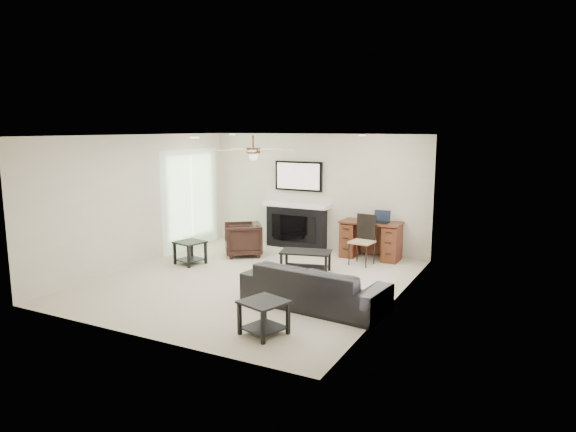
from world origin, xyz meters
name	(u,v)px	position (x,y,z in m)	size (l,w,h in m)	color
room_shell	(263,184)	(0.19, 0.08, 1.68)	(5.50, 5.54, 2.52)	beige
sofa	(315,286)	(1.52, -0.71, 0.32)	(2.17, 0.85, 0.63)	black
armchair	(243,239)	(-1.08, 1.44, 0.34)	(0.73, 0.75, 0.68)	black
coffee_table	(306,262)	(0.62, 0.89, 0.20)	(0.90, 0.50, 0.40)	black
end_table_near	(264,318)	(1.37, -1.96, 0.23)	(0.52, 0.52, 0.45)	black
end_table_left	(190,253)	(-1.63, 0.39, 0.23)	(0.50, 0.50, 0.45)	black
fireplace_unit	(296,205)	(-0.42, 2.58, 0.95)	(1.52, 0.34, 1.91)	black
desk	(371,240)	(1.36, 2.42, 0.38)	(1.22, 0.56, 0.76)	#412610
desk_chair	(362,240)	(1.36, 1.87, 0.48)	(0.42, 0.44, 0.97)	black
laptop	(381,217)	(1.56, 2.40, 0.88)	(0.33, 0.24, 0.23)	black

